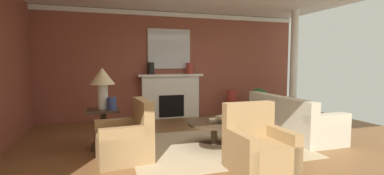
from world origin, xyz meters
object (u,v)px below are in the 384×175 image
Objects in this scene: fireplace at (171,97)px; potted_plant at (259,100)px; armchair_near_window at (126,141)px; side_table at (104,125)px; vase_mantel_right at (190,68)px; vase_on_side_table at (112,104)px; mantel_mirror at (169,49)px; coffee_table at (214,128)px; vase_tall_corner at (232,103)px; table_lamp at (102,80)px; sofa at (291,121)px; armchair_facing_fireplace at (258,150)px; vase_mantel_left at (151,68)px.

potted_plant is at bearing -17.55° from fireplace.
side_table is at bearing 113.25° from armchair_near_window.
vase_mantel_right is 2.13m from potted_plant.
potted_plant is at bearing 20.59° from side_table.
vase_on_side_table is at bearing -38.66° from side_table.
fireplace is 1.50× the size of mantel_mirror.
mantel_mirror reaches higher than coffee_table.
vase_mantel_right reaches higher than vase_tall_corner.
vase_on_side_table is at bearing -157.22° from potted_plant.
vase_mantel_right is at bearing 168.25° from vase_tall_corner.
coffee_table is at bearing -15.55° from table_lamp.
table_lamp is at bearing 141.34° from vase_on_side_table.
sofa is 1.85m from coffee_table.
mantel_mirror is at bearing 57.22° from vase_on_side_table.
armchair_facing_fireplace reaches higher than potted_plant.
coffee_table is at bearing -173.37° from sofa.
fireplace is 2.57× the size of side_table.
vase_tall_corner is (1.46, 3.84, 0.07)m from armchair_facing_fireplace.
vase_mantel_right reaches higher than fireplace.
fireplace is at bearing 162.45° from potted_plant.
vase_mantel_left is (-2.54, 2.58, 1.09)m from sofa.
vase_mantel_left reaches higher than table_lamp.
coffee_table is (0.16, -2.84, -0.24)m from fireplace.
armchair_near_window reaches higher than vase_tall_corner.
fireplace is 2.40× the size of table_lamp.
vase_mantel_left is 0.39× the size of potted_plant.
side_table is 2.26× the size of vase_mantel_right.
table_lamp reaches higher than sofa.
coffee_table is (1.60, 0.25, 0.03)m from armchair_near_window.
vase_on_side_table reaches higher than potted_plant.
armchair_near_window reaches higher than potted_plant.
vase_mantel_right is at bearing 43.92° from side_table.
side_table is (-2.08, 1.84, 0.09)m from armchair_facing_fireplace.
armchair_near_window is at bearing -138.92° from vase_tall_corner.
armchair_near_window and armchair_facing_fireplace have the same top height.
vase_mantel_left is 0.43× the size of vase_tall_corner.
side_table is 2.16× the size of vase_mantel_left.
coffee_table is 1.20× the size of potted_plant.
fireplace is 1.79m from vase_tall_corner.
armchair_facing_fireplace is 2.78m from side_table.
armchair_facing_fireplace reaches higher than vase_tall_corner.
fireplace is at bearing 127.17° from sofa.
sofa is 2.82× the size of vase_tall_corner.
sofa is (1.99, -2.75, -1.63)m from mantel_mirror.
sofa is 3.47m from armchair_near_window.
armchair_near_window is 3.07× the size of vase_mantel_right.
fireplace is 2.41× the size of vase_tall_corner.
table_lamp reaches higher than vase_on_side_table.
vase_tall_corner is (1.75, -0.42, -1.55)m from mantel_mirror.
mantel_mirror is 3.87m from armchair_near_window.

